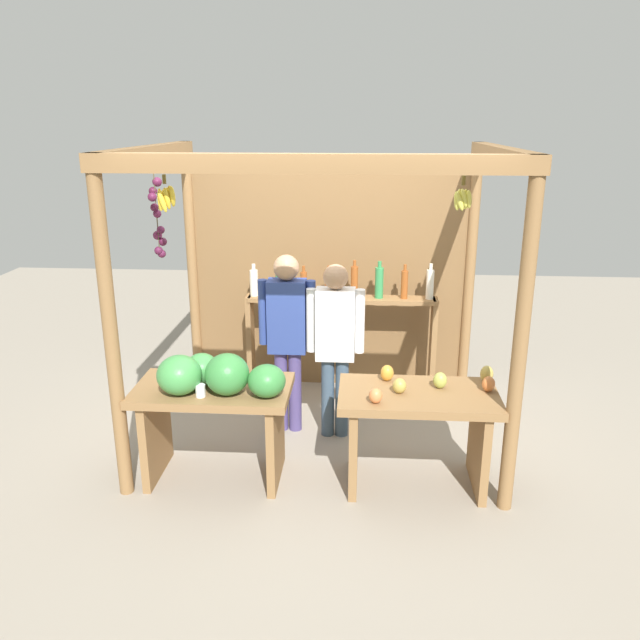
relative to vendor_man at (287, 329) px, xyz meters
name	(u,v)px	position (x,y,z in m)	size (l,w,h in m)	color
ground_plane	(322,430)	(0.29, -0.01, -0.93)	(12.00, 12.00, 0.00)	gray
market_stall	(325,260)	(0.29, 0.46, 0.49)	(2.85, 2.22, 2.42)	olive
fruit_counter_left	(214,395)	(-0.43, -0.86, -0.24)	(1.15, 0.68, 1.04)	olive
fruit_counter_right	(418,418)	(1.05, -0.80, -0.40)	(1.16, 0.64, 0.87)	olive
bottle_shelf_unit	(342,316)	(0.43, 0.78, -0.12)	(1.82, 0.22, 1.36)	olive
vendor_man	(287,329)	(0.00, 0.00, 0.00)	(0.48, 0.21, 1.56)	#4C407A
vendor_woman	(335,337)	(0.41, -0.08, -0.04)	(0.48, 0.20, 1.51)	#3C5268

